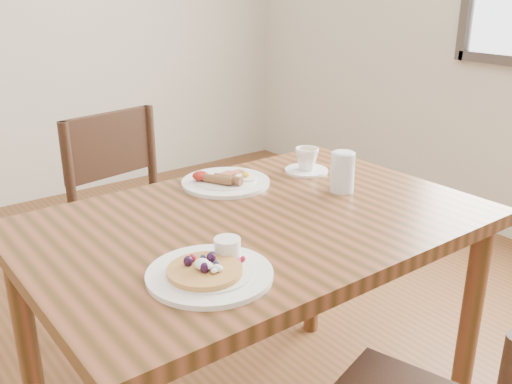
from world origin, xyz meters
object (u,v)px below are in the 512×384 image
(pancake_plate, at_px, (210,270))
(teacup_saucer, at_px, (307,162))
(breakfast_plate, at_px, (225,181))
(dining_table, at_px, (256,250))
(chair_far, at_px, (136,220))
(water_glass, at_px, (343,172))

(pancake_plate, distance_m, teacup_saucer, 0.75)
(breakfast_plate, xyz_separation_m, teacup_saucer, (0.28, -0.06, 0.02))
(dining_table, distance_m, chair_far, 0.74)
(pancake_plate, bearing_deg, water_glass, 18.58)
(dining_table, bearing_deg, teacup_saucer, 29.16)
(dining_table, xyz_separation_m, water_glass, (0.32, 0.00, 0.16))
(dining_table, height_order, chair_far, chair_far)
(dining_table, xyz_separation_m, pancake_plate, (-0.27, -0.20, 0.11))
(dining_table, bearing_deg, breakfast_plate, 73.44)
(chair_far, distance_m, water_glass, 0.86)
(dining_table, xyz_separation_m, teacup_saucer, (0.36, 0.20, 0.13))
(breakfast_plate, bearing_deg, dining_table, -106.56)
(chair_far, bearing_deg, water_glass, 105.45)
(pancake_plate, xyz_separation_m, breakfast_plate, (0.35, 0.46, -0.00))
(pancake_plate, relative_size, teacup_saucer, 1.93)
(pancake_plate, xyz_separation_m, water_glass, (0.59, 0.20, 0.04))
(pancake_plate, relative_size, breakfast_plate, 1.00)
(teacup_saucer, bearing_deg, dining_table, -150.84)
(dining_table, relative_size, pancake_plate, 4.44)
(chair_far, xyz_separation_m, teacup_saucer, (0.37, -0.53, 0.29))
(dining_table, height_order, teacup_saucer, teacup_saucer)
(teacup_saucer, bearing_deg, breakfast_plate, 168.44)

